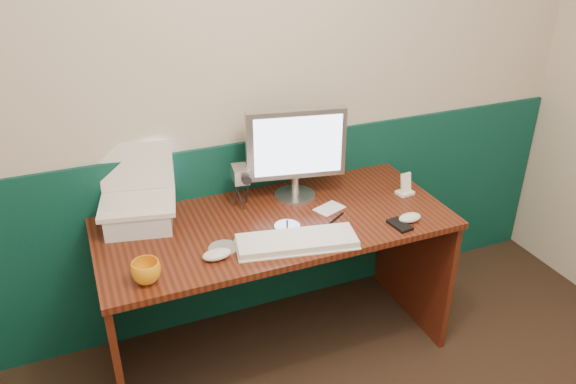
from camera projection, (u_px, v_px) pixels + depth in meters
name	position (u px, v px, depth m)	size (l,w,h in m)	color
back_wall	(264.00, 89.00, 2.65)	(3.50, 0.04, 2.50)	beige
wainscot	(268.00, 226.00, 2.99)	(3.48, 0.02, 1.00)	#07342E
desk	(276.00, 287.00, 2.72)	(1.60, 0.70, 0.75)	#351509
laptop_riser	(139.00, 217.00, 2.48)	(0.28, 0.24, 0.10)	silver
laptop	(134.00, 179.00, 2.40)	(0.33, 0.25, 0.27)	silver
monitor	(295.00, 153.00, 2.64)	(0.47, 0.13, 0.47)	#B2B3B7
keyboard	(297.00, 242.00, 2.36)	(0.50, 0.17, 0.03)	white
mouse_right	(410.00, 218.00, 2.53)	(0.11, 0.07, 0.04)	white
mouse_left	(217.00, 254.00, 2.27)	(0.12, 0.07, 0.04)	silver
mug	(146.00, 272.00, 2.12)	(0.11, 0.11, 0.09)	orange
camcorder	(241.00, 189.00, 2.63)	(0.08, 0.12, 0.18)	#B9BABE
cd_spindle	(287.00, 228.00, 2.47)	(0.11, 0.11, 0.02)	#B1B6C2
cd_loose_a	(223.00, 248.00, 2.35)	(0.13, 0.13, 0.00)	silver
pen	(335.00, 219.00, 2.55)	(0.01, 0.01, 0.15)	black
papers	(329.00, 208.00, 2.64)	(0.14, 0.09, 0.00)	silver
dock	(405.00, 193.00, 2.77)	(0.08, 0.06, 0.02)	white
music_player	(406.00, 182.00, 2.75)	(0.06, 0.01, 0.10)	white
pda	(400.00, 225.00, 2.50)	(0.07, 0.11, 0.01)	black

